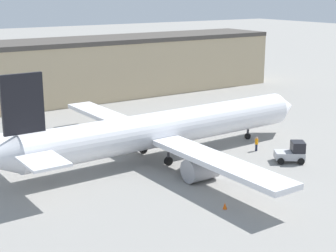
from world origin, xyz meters
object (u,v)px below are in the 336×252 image
Objects in this scene: airplane at (161,130)px; safety_cone_near at (225,206)px; ground_crew_worker at (257,143)px; belt_loader_truck at (195,159)px; baggage_tug at (292,153)px.

airplane reaches higher than safety_cone_near.
ground_crew_worker is at bearing 38.54° from safety_cone_near.
belt_loader_truck is (-9.23, -1.19, 0.17)m from ground_crew_worker.
airplane reaches higher than belt_loader_truck.
belt_loader_truck reaches higher than ground_crew_worker.
ground_crew_worker is 0.49× the size of belt_loader_truck.
baggage_tug is at bearing 22.14° from safety_cone_near.
airplane is at bearing 175.56° from baggage_tug.
airplane is at bearing -127.64° from ground_crew_worker.
airplane is 13.81m from baggage_tug.
airplane is 11.96× the size of belt_loader_truck.
airplane is 11.06m from ground_crew_worker.
safety_cone_near is (-12.89, -10.27, -0.58)m from ground_crew_worker.
ground_crew_worker is 2.92× the size of safety_cone_near.
airplane is at bearing 79.05° from safety_cone_near.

